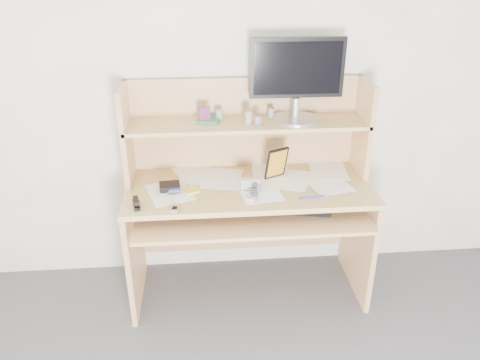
{
  "coord_description": "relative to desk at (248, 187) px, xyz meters",
  "views": [
    {
      "loc": [
        -0.26,
        -0.9,
        1.95
      ],
      "look_at": [
        -0.06,
        1.43,
        0.81
      ],
      "focal_mm": 35.0,
      "sensor_mm": 36.0,
      "label": 1
    }
  ],
  "objects": [
    {
      "name": "chip_stack_c",
      "position": [
        0.06,
        0.02,
        0.41
      ],
      "size": [
        0.05,
        0.05,
        0.05
      ],
      "primitive_type": "cylinder",
      "rotation": [
        0.0,
        0.0,
        0.27
      ],
      "color": "black",
      "rests_on": "desk"
    },
    {
      "name": "flip_phone",
      "position": [
        -0.41,
        -0.34,
        0.07
      ],
      "size": [
        0.05,
        0.08,
        0.02
      ],
      "primitive_type": "cube",
      "rotation": [
        0.0,
        0.0,
        -0.13
      ],
      "color": "#B0B0B3",
      "rests_on": "paper_clutter"
    },
    {
      "name": "card_box",
      "position": [
        -0.24,
        0.07,
        0.43
      ],
      "size": [
        0.07,
        0.04,
        0.09
      ],
      "primitive_type": "cube",
      "rotation": [
        0.0,
        0.0,
        0.35
      ],
      "color": "#A22E15",
      "rests_on": "desk"
    },
    {
      "name": "monitor",
      "position": [
        0.28,
        0.1,
        0.63
      ],
      "size": [
        0.53,
        0.27,
        0.46
      ],
      "rotation": [
        0.0,
        0.0,
        -0.0
      ],
      "color": "#B2B2B7",
      "rests_on": "desk"
    },
    {
      "name": "stapler",
      "position": [
        -0.62,
        -0.28,
        0.08
      ],
      "size": [
        0.05,
        0.12,
        0.04
      ],
      "primitive_type": "cube",
      "rotation": [
        0.0,
        0.0,
        0.21
      ],
      "color": "black",
      "rests_on": "paper_clutter"
    },
    {
      "name": "back_wall",
      "position": [
        0.0,
        0.24,
        0.56
      ],
      "size": [
        3.6,
        0.04,
        2.5
      ],
      "primitive_type": "cube",
      "color": "white",
      "rests_on": "floor"
    },
    {
      "name": "paper_clutter",
      "position": [
        0.0,
        -0.08,
        0.06
      ],
      "size": [
        1.32,
        0.54,
        0.01
      ],
      "primitive_type": "cube",
      "color": "white",
      "rests_on": "desk"
    },
    {
      "name": "desk",
      "position": [
        0.0,
        0.0,
        0.0
      ],
      "size": [
        1.4,
        0.7,
        1.3
      ],
      "color": "tan",
      "rests_on": "floor"
    },
    {
      "name": "keyboard",
      "position": [
        0.2,
        -0.18,
        -0.03
      ],
      "size": [
        0.52,
        0.27,
        0.03
      ],
      "rotation": [
        0.0,
        0.0,
        -0.2
      ],
      "color": "black",
      "rests_on": "desk"
    },
    {
      "name": "game_case",
      "position": [
        0.17,
        -0.01,
        0.16
      ],
      "size": [
        0.13,
        0.07,
        0.19
      ],
      "primitive_type": "cube",
      "rotation": [
        0.0,
        0.0,
        0.47
      ],
      "color": "black",
      "rests_on": "paper_clutter"
    },
    {
      "name": "chip_stack_a",
      "position": [
        -0.15,
        0.12,
        0.42
      ],
      "size": [
        0.06,
        0.06,
        0.06
      ],
      "primitive_type": "cylinder",
      "rotation": [
        0.0,
        0.0,
        0.31
      ],
      "color": "black",
      "rests_on": "desk"
    },
    {
      "name": "shelf_book",
      "position": [
        -0.21,
        0.12,
        0.4
      ],
      "size": [
        0.16,
        0.19,
        0.02
      ],
      "primitive_type": "cube",
      "rotation": [
        0.0,
        0.0,
        -0.23
      ],
      "color": "#388D47",
      "rests_on": "desk"
    },
    {
      "name": "blue_pen",
      "position": [
        0.32,
        -0.26,
        0.07
      ],
      "size": [
        0.14,
        0.02,
        0.01
      ],
      "primitive_type": "cylinder",
      "rotation": [
        1.57,
        0.0,
        1.66
      ],
      "color": "#1C29D2",
      "rests_on": "paper_clutter"
    },
    {
      "name": "chip_stack_b",
      "position": [
        0.15,
        0.12,
        0.42
      ],
      "size": [
        0.04,
        0.04,
        0.06
      ],
      "primitive_type": "cylinder",
      "rotation": [
        0.0,
        0.0,
        0.03
      ],
      "color": "white",
      "rests_on": "desk"
    },
    {
      "name": "digital_camera",
      "position": [
        -0.0,
        -0.13,
        0.09
      ],
      "size": [
        0.1,
        0.04,
        0.06
      ],
      "primitive_type": "cube",
      "rotation": [
        0.0,
        0.0,
        0.05
      ],
      "color": "silver",
      "rests_on": "paper_clutter"
    },
    {
      "name": "chip_stack_d",
      "position": [
        0.0,
        0.03,
        0.43
      ],
      "size": [
        0.05,
        0.05,
        0.08
      ],
      "primitive_type": "cylinder",
      "rotation": [
        0.0,
        0.0,
        0.14
      ],
      "color": "white",
      "rests_on": "desk"
    },
    {
      "name": "tv_remote",
      "position": [
        0.01,
        -0.2,
        0.07
      ],
      "size": [
        0.11,
        0.19,
        0.02
      ],
      "primitive_type": "cube",
      "rotation": [
        0.0,
        0.0,
        -0.32
      ],
      "color": "#A4A59F",
      "rests_on": "paper_clutter"
    },
    {
      "name": "sticky_note_pad",
      "position": [
        -0.33,
        -0.13,
        0.06
      ],
      "size": [
        0.1,
        0.1,
        0.01
      ],
      "primitive_type": "cube",
      "rotation": [
        0.0,
        0.0,
        0.38
      ],
      "color": "yellow",
      "rests_on": "desk"
    },
    {
      "name": "wallet",
      "position": [
        -0.45,
        -0.1,
        0.08
      ],
      "size": [
        0.12,
        0.1,
        0.03
      ],
      "primitive_type": "cube",
      "rotation": [
        0.0,
        0.0,
        0.09
      ],
      "color": "black",
      "rests_on": "paper_clutter"
    }
  ]
}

